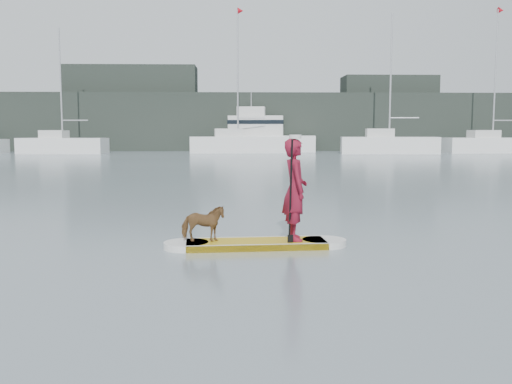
{
  "coord_description": "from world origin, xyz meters",
  "views": [
    {
      "loc": [
        1.51,
        -8.71,
        2.09
      ],
      "look_at": [
        1.83,
        1.38,
        1.0
      ],
      "focal_mm": 40.0,
      "sensor_mm": 36.0,
      "label": 1
    }
  ],
  "objects_px": {
    "sailboat_c": "(62,144)",
    "sailboat_d": "(237,143)",
    "motor_yacht_a": "(261,135)",
    "dog": "(203,224)",
    "sailboat_f": "(492,143)",
    "paddler": "(295,190)",
    "sailboat_e": "(388,144)",
    "paddleboard": "(256,244)"
  },
  "relations": [
    {
      "from": "sailboat_c",
      "to": "sailboat_e",
      "type": "height_order",
      "value": "sailboat_e"
    },
    {
      "from": "paddler",
      "to": "sailboat_d",
      "type": "xyz_separation_m",
      "value": [
        -1.12,
        44.46,
        -0.07
      ]
    },
    {
      "from": "sailboat_d",
      "to": "sailboat_f",
      "type": "bearing_deg",
      "value": -7.54
    },
    {
      "from": "sailboat_d",
      "to": "dog",
      "type": "bearing_deg",
      "value": -95.65
    },
    {
      "from": "sailboat_c",
      "to": "sailboat_d",
      "type": "relative_size",
      "value": 0.84
    },
    {
      "from": "dog",
      "to": "motor_yacht_a",
      "type": "bearing_deg",
      "value": -3.01
    },
    {
      "from": "sailboat_c",
      "to": "sailboat_d",
      "type": "distance_m",
      "value": 16.25
    },
    {
      "from": "dog",
      "to": "sailboat_f",
      "type": "bearing_deg",
      "value": -29.0
    },
    {
      "from": "paddler",
      "to": "sailboat_d",
      "type": "relative_size",
      "value": 0.14
    },
    {
      "from": "dog",
      "to": "sailboat_c",
      "type": "relative_size",
      "value": 0.07
    },
    {
      "from": "sailboat_d",
      "to": "sailboat_f",
      "type": "xyz_separation_m",
      "value": [
        24.16,
        -1.08,
        -0.06
      ]
    },
    {
      "from": "sailboat_e",
      "to": "motor_yacht_a",
      "type": "xyz_separation_m",
      "value": [
        -11.47,
        5.01,
        0.75
      ]
    },
    {
      "from": "dog",
      "to": "sailboat_f",
      "type": "distance_m",
      "value": 50.02
    },
    {
      "from": "paddleboard",
      "to": "paddler",
      "type": "height_order",
      "value": "paddler"
    },
    {
      "from": "paddler",
      "to": "sailboat_e",
      "type": "height_order",
      "value": "sailboat_e"
    },
    {
      "from": "motor_yacht_a",
      "to": "paddleboard",
      "type": "bearing_deg",
      "value": -86.65
    },
    {
      "from": "paddler",
      "to": "sailboat_f",
      "type": "height_order",
      "value": "sailboat_f"
    },
    {
      "from": "sailboat_c",
      "to": "sailboat_f",
      "type": "height_order",
      "value": "sailboat_f"
    },
    {
      "from": "sailboat_d",
      "to": "motor_yacht_a",
      "type": "height_order",
      "value": "sailboat_d"
    },
    {
      "from": "paddler",
      "to": "sailboat_e",
      "type": "relative_size",
      "value": 0.14
    },
    {
      "from": "paddler",
      "to": "dog",
      "type": "relative_size",
      "value": 2.36
    },
    {
      "from": "sailboat_f",
      "to": "motor_yacht_a",
      "type": "height_order",
      "value": "sailboat_f"
    },
    {
      "from": "paddler",
      "to": "sailboat_f",
      "type": "relative_size",
      "value": 0.14
    },
    {
      "from": "paddleboard",
      "to": "dog",
      "type": "distance_m",
      "value": 1.03
    },
    {
      "from": "paddler",
      "to": "sailboat_f",
      "type": "distance_m",
      "value": 49.12
    },
    {
      "from": "motor_yacht_a",
      "to": "sailboat_d",
      "type": "bearing_deg",
      "value": -128.01
    },
    {
      "from": "sailboat_d",
      "to": "sailboat_f",
      "type": "distance_m",
      "value": 24.19
    },
    {
      "from": "paddleboard",
      "to": "paddler",
      "type": "xyz_separation_m",
      "value": [
        0.7,
        0.05,
        0.97
      ]
    },
    {
      "from": "dog",
      "to": "motor_yacht_a",
      "type": "height_order",
      "value": "motor_yacht_a"
    },
    {
      "from": "dog",
      "to": "sailboat_f",
      "type": "height_order",
      "value": "sailboat_f"
    },
    {
      "from": "sailboat_f",
      "to": "dog",
      "type": "bearing_deg",
      "value": -122.26
    },
    {
      "from": "sailboat_e",
      "to": "motor_yacht_a",
      "type": "height_order",
      "value": "sailboat_e"
    },
    {
      "from": "sailboat_e",
      "to": "sailboat_f",
      "type": "height_order",
      "value": "sailboat_f"
    },
    {
      "from": "paddleboard",
      "to": "sailboat_f",
      "type": "height_order",
      "value": "sailboat_f"
    },
    {
      "from": "dog",
      "to": "sailboat_e",
      "type": "distance_m",
      "value": 44.51
    },
    {
      "from": "paddleboard",
      "to": "paddler",
      "type": "bearing_deg",
      "value": -0.0
    },
    {
      "from": "paddler",
      "to": "sailboat_e",
      "type": "xyz_separation_m",
      "value": [
        12.77,
        41.98,
        -0.13
      ]
    },
    {
      "from": "sailboat_f",
      "to": "motor_yacht_a",
      "type": "relative_size",
      "value": 1.34
    },
    {
      "from": "paddler",
      "to": "paddleboard",
      "type": "bearing_deg",
      "value": 87.62
    },
    {
      "from": "paddleboard",
      "to": "sailboat_c",
      "type": "distance_m",
      "value": 46.42
    },
    {
      "from": "paddleboard",
      "to": "sailboat_f",
      "type": "distance_m",
      "value": 49.5
    },
    {
      "from": "sailboat_d",
      "to": "motor_yacht_a",
      "type": "relative_size",
      "value": 1.34
    }
  ]
}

